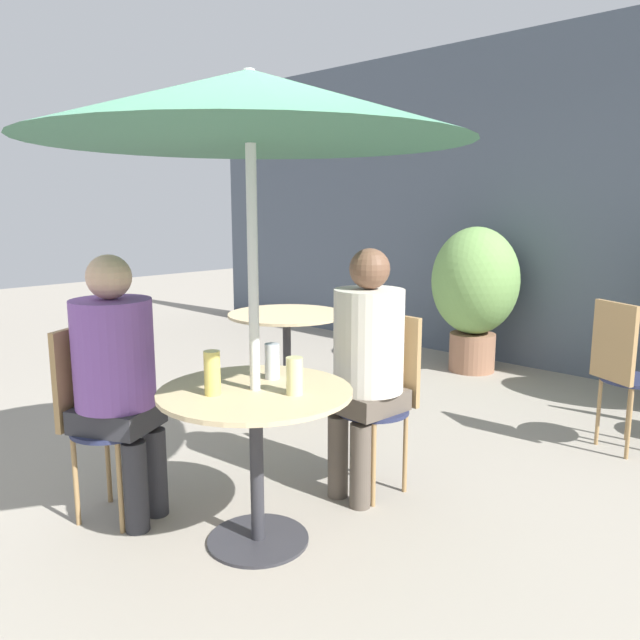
{
  "coord_description": "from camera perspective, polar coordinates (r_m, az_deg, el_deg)",
  "views": [
    {
      "loc": [
        1.88,
        -1.48,
        1.48
      ],
      "look_at": [
        -0.1,
        0.58,
        0.95
      ],
      "focal_mm": 35.0,
      "sensor_mm": 36.0,
      "label": 1
    }
  ],
  "objects": [
    {
      "name": "bistro_chair_0",
      "position": [
        3.28,
        5.98,
        -6.11
      ],
      "size": [
        0.37,
        0.38,
        0.92
      ],
      "rotation": [
        0.0,
        0.0,
        -0.07
      ],
      "color": "#232847",
      "rests_on": "ground_plane"
    },
    {
      "name": "bistro_chair_4",
      "position": [
        4.15,
        25.89,
        -3.63
      ],
      "size": [
        0.41,
        0.42,
        0.92
      ],
      "rotation": [
        0.0,
        0.0,
        2.67
      ],
      "color": "#232847",
      "rests_on": "ground_plane"
    },
    {
      "name": "seated_person_1",
      "position": [
        3.02,
        -18.06,
        -4.23
      ],
      "size": [
        0.45,
        0.43,
        1.27
      ],
      "rotation": [
        0.0,
        0.0,
        2.03
      ],
      "color": "#2D2D33",
      "rests_on": "ground_plane"
    },
    {
      "name": "cafe_table_far",
      "position": [
        4.6,
        -3.06,
        -1.29
      ],
      "size": [
        0.86,
        0.86,
        0.7
      ],
      "color": "#2D2D33",
      "rests_on": "ground_plane"
    },
    {
      "name": "ground_plane",
      "position": [
        2.81,
        -7.3,
        -21.43
      ],
      "size": [
        20.0,
        20.0,
        0.0
      ],
      "primitive_type": "plane",
      "color": "gray"
    },
    {
      "name": "umbrella",
      "position": [
        2.61,
        -6.44,
        18.77
      ],
      "size": [
        1.78,
        1.78,
        2.01
      ],
      "color": "silver",
      "rests_on": "ground_plane"
    },
    {
      "name": "beer_glass_2",
      "position": [
        2.84,
        -4.4,
        -3.78
      ],
      "size": [
        0.07,
        0.07,
        0.16
      ],
      "color": "silver",
      "rests_on": "cafe_table_near"
    },
    {
      "name": "beer_glass_0",
      "position": [
        2.62,
        -9.83,
        -4.79
      ],
      "size": [
        0.07,
        0.07,
        0.19
      ],
      "color": "#DBC65B",
      "rests_on": "cafe_table_near"
    },
    {
      "name": "bistro_chair_1",
      "position": [
        3.16,
        -20.02,
        -7.37
      ],
      "size": [
        0.42,
        0.41,
        0.92
      ],
      "rotation": [
        0.0,
        0.0,
        -4.26
      ],
      "color": "#232847",
      "rests_on": "ground_plane"
    },
    {
      "name": "beer_glass_1",
      "position": [
        2.6,
        -2.35,
        -5.13
      ],
      "size": [
        0.07,
        0.07,
        0.16
      ],
      "color": "beige",
      "rests_on": "cafe_table_near"
    },
    {
      "name": "cafe_table_near",
      "position": [
        2.75,
        -5.87,
        -9.56
      ],
      "size": [
        0.84,
        0.84,
        0.7
      ],
      "color": "#2D2D33",
      "rests_on": "ground_plane"
    },
    {
      "name": "storefront_wall",
      "position": [
        5.75,
        25.16,
        9.64
      ],
      "size": [
        10.0,
        0.06,
        3.0
      ],
      "color": "#4C5666",
      "rests_on": "ground_plane"
    },
    {
      "name": "potted_plant_0",
      "position": [
        5.73,
        13.98,
        2.9
      ],
      "size": [
        0.77,
        0.77,
        1.3
      ],
      "color": "#93664C",
      "rests_on": "ground_plane"
    },
    {
      "name": "seated_person_0",
      "position": [
        3.13,
        4.28,
        -3.1
      ],
      "size": [
        0.35,
        0.37,
        1.28
      ],
      "rotation": [
        0.0,
        0.0,
        -0.07
      ],
      "color": "brown",
      "rests_on": "ground_plane"
    }
  ]
}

